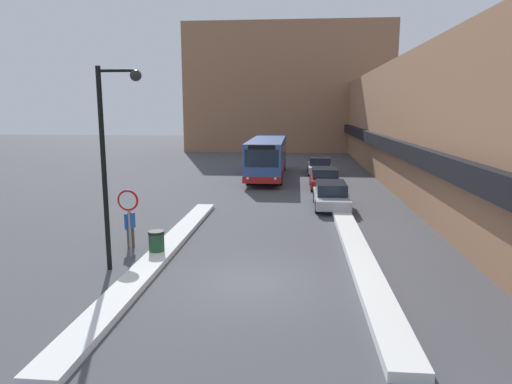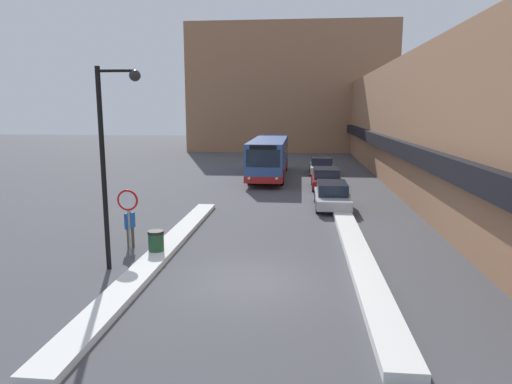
{
  "view_description": "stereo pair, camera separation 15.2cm",
  "coord_description": "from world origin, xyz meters",
  "views": [
    {
      "loc": [
        1.32,
        -13.41,
        5.28
      ],
      "look_at": [
        -0.36,
        5.2,
        1.91
      ],
      "focal_mm": 32.0,
      "sensor_mm": 36.0,
      "label": 1
    },
    {
      "loc": [
        1.47,
        -13.4,
        5.28
      ],
      "look_at": [
        -0.36,
        5.2,
        1.91
      ],
      "focal_mm": 32.0,
      "sensor_mm": 36.0,
      "label": 2
    }
  ],
  "objects": [
    {
      "name": "ground_plane",
      "position": [
        0.0,
        0.0,
        0.0
      ],
      "size": [
        160.0,
        160.0,
        0.0
      ],
      "primitive_type": "plane",
      "color": "#47474C"
    },
    {
      "name": "stop_sign",
      "position": [
        -4.66,
        2.03,
        1.81
      ],
      "size": [
        0.76,
        0.08,
        2.49
      ],
      "color": "gray",
      "rests_on": "ground_plane"
    },
    {
      "name": "building_row_right",
      "position": [
        9.97,
        24.0,
        4.27
      ],
      "size": [
        5.5,
        60.0,
        8.56
      ],
      "color": "#996B4C",
      "rests_on": "ground_plane"
    },
    {
      "name": "parked_car_back",
      "position": [
        3.2,
        24.75,
        0.71
      ],
      "size": [
        1.93,
        4.61,
        1.42
      ],
      "color": "silver",
      "rests_on": "ground_plane"
    },
    {
      "name": "street_lamp",
      "position": [
        -4.62,
        0.7,
        4.09
      ],
      "size": [
        1.46,
        0.36,
        6.63
      ],
      "color": "black",
      "rests_on": "ground_plane"
    },
    {
      "name": "trash_bin",
      "position": [
        -3.73,
        2.2,
        0.48
      ],
      "size": [
        0.59,
        0.59,
        0.95
      ],
      "color": "#234C2D",
      "rests_on": "ground_plane"
    },
    {
      "name": "parked_car_front",
      "position": [
        3.2,
        11.35,
        0.7
      ],
      "size": [
        1.82,
        4.6,
        1.39
      ],
      "color": "#B7B7BC",
      "rests_on": "ground_plane"
    },
    {
      "name": "pedestrian",
      "position": [
        -5.04,
        3.1,
        0.96
      ],
      "size": [
        0.3,
        0.51,
        1.6
      ],
      "rotation": [
        0.0,
        0.0,
        1.32
      ],
      "color": "brown",
      "rests_on": "ground_plane"
    },
    {
      "name": "snow_bank_right",
      "position": [
        3.6,
        2.61,
        0.13
      ],
      "size": [
        0.9,
        15.42,
        0.26
      ],
      "color": "silver",
      "rests_on": "ground_plane"
    },
    {
      "name": "parked_car_middle",
      "position": [
        3.2,
        17.6,
        0.69
      ],
      "size": [
        1.93,
        4.33,
        1.38
      ],
      "color": "maroon",
      "rests_on": "ground_plane"
    },
    {
      "name": "building_backdrop_far",
      "position": [
        0.0,
        47.4,
        7.94
      ],
      "size": [
        26.0,
        8.0,
        15.87
      ],
      "color": "#996B4C",
      "rests_on": "ground_plane"
    },
    {
      "name": "city_bus",
      "position": [
        -1.0,
        22.49,
        1.67
      ],
      "size": [
        2.59,
        12.53,
        3.04
      ],
      "color": "#335193",
      "rests_on": "ground_plane"
    },
    {
      "name": "snow_bank_left",
      "position": [
        -3.6,
        2.36,
        0.1
      ],
      "size": [
        0.9,
        16.5,
        0.2
      ],
      "color": "silver",
      "rests_on": "ground_plane"
    }
  ]
}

